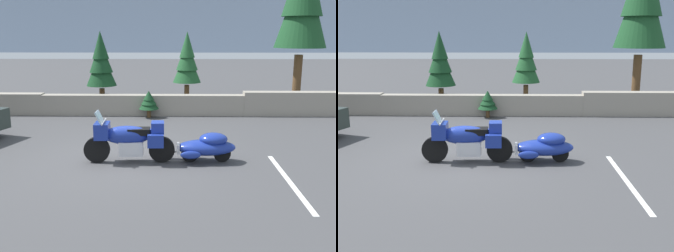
# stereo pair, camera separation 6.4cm
# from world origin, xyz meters

# --- Properties ---
(ground_plane) EXTENTS (80.00, 80.00, 0.00)m
(ground_plane) POSITION_xyz_m (0.00, 0.00, 0.00)
(ground_plane) COLOR #424244
(stone_guard_wall) EXTENTS (24.00, 0.54, 0.95)m
(stone_guard_wall) POSITION_xyz_m (0.39, 5.73, 0.44)
(stone_guard_wall) COLOR gray
(stone_guard_wall) RESTS_ON ground
(distant_ridgeline) EXTENTS (240.00, 80.00, 16.00)m
(distant_ridgeline) POSITION_xyz_m (0.00, 95.72, 8.00)
(distant_ridgeline) COLOR #8C9EB7
(distant_ridgeline) RESTS_ON ground
(touring_motorcycle) EXTENTS (2.31, 0.77, 1.33)m
(touring_motorcycle) POSITION_xyz_m (0.09, -0.22, 0.62)
(touring_motorcycle) COLOR black
(touring_motorcycle) RESTS_ON ground
(car_shaped_trailer) EXTENTS (2.21, 0.79, 0.76)m
(car_shaped_trailer) POSITION_xyz_m (2.07, -0.17, 0.41)
(car_shaped_trailer) COLOR black
(car_shaped_trailer) RESTS_ON ground
(pine_tree_secondary) EXTENTS (1.24, 1.24, 3.28)m
(pine_tree_secondary) POSITION_xyz_m (1.81, 7.79, 2.05)
(pine_tree_secondary) COLOR brown
(pine_tree_secondary) RESTS_ON ground
(pine_tree_far_right) EXTENTS (1.24, 1.24, 3.30)m
(pine_tree_far_right) POSITION_xyz_m (-1.76, 6.56, 2.07)
(pine_tree_far_right) COLOR brown
(pine_tree_far_right) RESTS_ON ground
(pine_sapling_near) EXTENTS (0.78, 0.78, 1.05)m
(pine_sapling_near) POSITION_xyz_m (0.27, 5.28, 0.65)
(pine_sapling_near) COLOR brown
(pine_sapling_near) RESTS_ON ground
(parking_stripe_marker) EXTENTS (0.12, 3.60, 0.01)m
(parking_stripe_marker) POSITION_xyz_m (3.81, -1.50, 0.00)
(parking_stripe_marker) COLOR silver
(parking_stripe_marker) RESTS_ON ground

